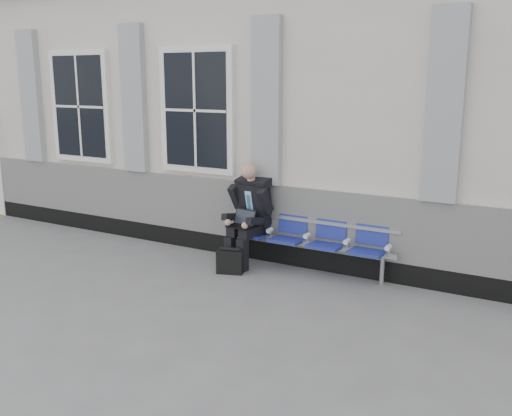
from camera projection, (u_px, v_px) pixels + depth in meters
The scene contains 5 objects.
ground at pixel (123, 271), 8.31m from camera, with size 70.00×70.00×0.00m, color slate.
station_building at pixel (243, 106), 10.77m from camera, with size 14.40×4.40×4.49m.
bench at pixel (309, 234), 8.17m from camera, with size 2.60×0.47×0.91m.
businessman at pixel (249, 211), 8.43m from camera, with size 0.66×0.89×1.54m.
briefcase at pixel (230, 261), 8.16m from camera, with size 0.41×0.27×0.39m.
Camera 1 is at (5.58, -5.91, 2.74)m, focal length 40.00 mm.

